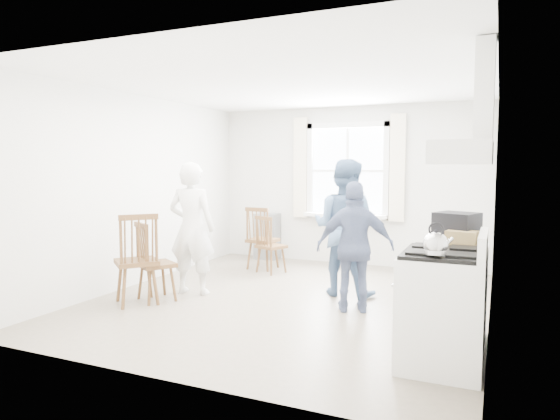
% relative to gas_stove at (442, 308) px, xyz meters
% --- Properties ---
extents(room_shell, '(4.62, 5.12, 2.64)m').
position_rel_gas_stove_xyz_m(room_shell, '(-1.91, 1.35, 0.82)').
color(room_shell, gray).
rests_on(room_shell, ground).
extents(window_assembly, '(1.88, 0.24, 1.70)m').
position_rel_gas_stove_xyz_m(window_assembly, '(-1.91, 3.80, 0.98)').
color(window_assembly, white).
rests_on(window_assembly, room_shell).
extents(range_hood, '(0.45, 0.76, 0.94)m').
position_rel_gas_stove_xyz_m(range_hood, '(0.16, -0.00, 1.42)').
color(range_hood, white).
rests_on(range_hood, room_shell).
extents(shelf_unit, '(0.40, 0.30, 0.80)m').
position_rel_gas_stove_xyz_m(shelf_unit, '(-3.31, 3.68, -0.08)').
color(shelf_unit, slate).
rests_on(shelf_unit, ground).
extents(gas_stove, '(0.68, 0.76, 1.12)m').
position_rel_gas_stove_xyz_m(gas_stove, '(0.00, 0.00, 0.00)').
color(gas_stove, white).
rests_on(gas_stove, ground).
extents(kettle, '(0.19, 0.19, 0.26)m').
position_rel_gas_stove_xyz_m(kettle, '(-0.04, -0.25, 0.56)').
color(kettle, silver).
rests_on(kettle, gas_stove).
extents(low_cabinet, '(0.50, 0.55, 0.90)m').
position_rel_gas_stove_xyz_m(low_cabinet, '(0.07, 0.70, -0.03)').
color(low_cabinet, white).
rests_on(low_cabinet, ground).
extents(stereo_stack, '(0.44, 0.42, 0.31)m').
position_rel_gas_stove_xyz_m(stereo_stack, '(0.04, 0.65, 0.57)').
color(stereo_stack, black).
rests_on(stereo_stack, low_cabinet).
extents(cardboard_box, '(0.29, 0.23, 0.17)m').
position_rel_gas_stove_xyz_m(cardboard_box, '(0.11, 0.45, 0.50)').
color(cardboard_box, olive).
rests_on(cardboard_box, low_cabinet).
extents(windsor_chair_a, '(0.45, 0.44, 1.00)m').
position_rel_gas_stove_xyz_m(windsor_chair_a, '(-3.02, 2.78, 0.12)').
color(windsor_chair_a, '#4F3219').
rests_on(windsor_chair_a, ground).
extents(windsor_chair_b, '(0.56, 0.55, 0.97)m').
position_rel_gas_stove_xyz_m(windsor_chair_b, '(-3.45, 0.60, 0.11)').
color(windsor_chair_b, '#4F3219').
rests_on(windsor_chair_b, ground).
extents(windsor_chair_c, '(0.64, 0.64, 1.10)m').
position_rel_gas_stove_xyz_m(windsor_chair_c, '(-3.43, 0.41, 0.18)').
color(windsor_chair_c, '#4F3219').
rests_on(windsor_chair_c, ground).
extents(person_left, '(0.70, 0.70, 1.69)m').
position_rel_gas_stove_xyz_m(person_left, '(-3.18, 1.14, 0.36)').
color(person_left, white).
rests_on(person_left, ground).
extents(person_mid, '(0.90, 0.90, 1.72)m').
position_rel_gas_stove_xyz_m(person_mid, '(-1.38, 1.87, 0.38)').
color(person_mid, slate).
rests_on(person_mid, ground).
extents(person_right, '(1.09, 1.09, 1.47)m').
position_rel_gas_stove_xyz_m(person_right, '(-1.06, 1.20, 0.25)').
color(person_right, navy).
rests_on(person_right, ground).
extents(potted_plant, '(0.19, 0.19, 0.29)m').
position_rel_gas_stove_xyz_m(potted_plant, '(-1.97, 3.71, 0.51)').
color(potted_plant, '#2E6731').
rests_on(potted_plant, window_assembly).
extents(windsor_chair_d, '(0.48, 0.48, 0.89)m').
position_rel_gas_stove_xyz_m(windsor_chair_d, '(-2.81, 2.59, 0.06)').
color(windsor_chair_d, '#4F3219').
rests_on(windsor_chair_d, ground).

